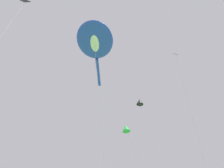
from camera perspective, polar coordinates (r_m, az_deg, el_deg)
The scene contains 5 objects.
big_show_kite at distance 22.62m, azimuth -4.99°, elevation 12.15°, with size 8.00×9.86×19.39m.
small_kite_triangle_green at distance 27.26m, azimuth -25.19°, elevation 19.73°, with size 1.34×3.68×25.40m.
small_kite_streamer_purple at distance 26.81m, azimuth 19.28°, elevation 4.07°, with size 1.07×1.20×21.68m.
small_kite_box_yellow at distance 21.83m, azimuth 8.19°, elevation -5.31°, with size 1.10×2.70×13.63m.
small_kite_tiny_distant at distance 25.24m, azimuth 4.15°, elevation -12.89°, with size 5.49×1.29×12.80m.
Camera 1 is at (-7.79, 0.70, 1.41)m, focal length 31.07 mm.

